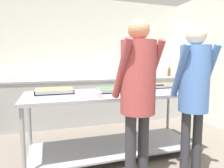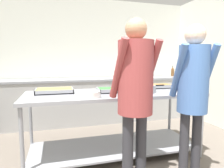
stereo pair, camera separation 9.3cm
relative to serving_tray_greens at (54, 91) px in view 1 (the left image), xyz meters
name	(u,v)px [view 1 (the left image)]	position (x,y,z in m)	size (l,w,h in m)	color
wall_rear	(81,59)	(0.65, 1.79, 0.42)	(4.95, 0.06, 2.65)	silver
back_counter	(85,100)	(0.65, 1.42, -0.44)	(4.79, 0.65, 0.93)	#A8A8A8
serving_counter	(114,113)	(0.77, -0.18, -0.31)	(2.31, 0.88, 0.88)	gray
serving_tray_greens	(54,91)	(0.00, 0.00, 0.00)	(0.48, 0.34, 0.05)	gray
plate_stack	(92,94)	(0.40, -0.47, 0.01)	(0.24, 0.24, 0.07)	white
serving_tray_vegetables	(112,90)	(0.74, -0.14, 0.00)	(0.38, 0.28, 0.05)	gray
sauce_pan	(146,88)	(1.17, -0.30, 0.03)	(0.41, 0.27, 0.10)	gray
serving_tray_roast	(159,86)	(1.59, 0.07, 0.00)	(0.37, 0.27, 0.05)	gray
guest_serving_left	(194,85)	(1.40, -0.96, 0.14)	(0.44, 0.37, 1.66)	#2D2D33
guest_serving_right	(138,85)	(0.77, -0.91, 0.15)	(0.48, 0.38, 1.70)	#2D2D33
water_bottle	(169,71)	(2.73, 1.49, 0.14)	(0.08, 0.08, 0.25)	brown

